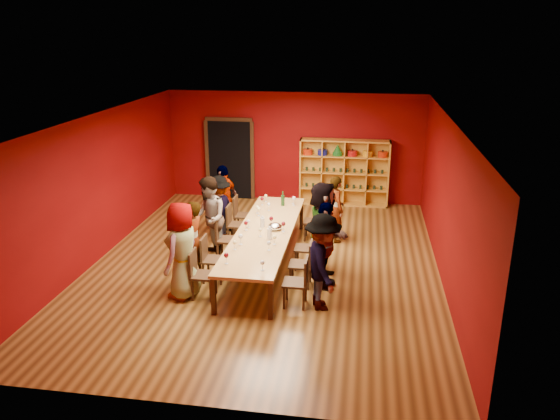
# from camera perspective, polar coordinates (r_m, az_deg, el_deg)

# --- Properties ---
(room_shell) EXTENTS (7.10, 9.10, 3.04)m
(room_shell) POSITION_cam_1_polar(r_m,az_deg,el_deg) (10.79, -1.62, 1.60)
(room_shell) COLOR brown
(room_shell) RESTS_ON ground
(tasting_table) EXTENTS (1.10, 4.50, 0.75)m
(tasting_table) POSITION_cam_1_polar(r_m,az_deg,el_deg) (11.05, -1.58, -2.37)
(tasting_table) COLOR #B08749
(tasting_table) RESTS_ON ground
(doorway) EXTENTS (1.40, 0.17, 2.30)m
(doorway) POSITION_cam_1_polar(r_m,az_deg,el_deg) (15.45, -5.22, 5.33)
(doorway) COLOR black
(doorway) RESTS_ON ground
(shelving_unit) EXTENTS (2.40, 0.40, 1.80)m
(shelving_unit) POSITION_cam_1_polar(r_m,az_deg,el_deg) (14.93, 6.72, 4.26)
(shelving_unit) COLOR gold
(shelving_unit) RESTS_ON ground
(chair_person_left_0) EXTENTS (0.42, 0.42, 0.89)m
(chair_person_left_0) POSITION_cam_1_polar(r_m,az_deg,el_deg) (9.92, -8.44, -6.40)
(chair_person_left_0) COLOR black
(chair_person_left_0) RESTS_ON ground
(person_left_0) EXTENTS (0.65, 0.95, 1.77)m
(person_left_0) POSITION_cam_1_polar(r_m,az_deg,el_deg) (9.85, -10.17, -4.19)
(person_left_0) COLOR #5F83C3
(person_left_0) RESTS_ON ground
(chair_person_left_1) EXTENTS (0.42, 0.42, 0.89)m
(chair_person_left_1) POSITION_cam_1_polar(r_m,az_deg,el_deg) (10.52, -7.35, -4.84)
(chair_person_left_1) COLOR black
(chair_person_left_1) RESTS_ON ground
(person_left_1) EXTENTS (0.55, 0.66, 1.58)m
(person_left_1) POSITION_cam_1_polar(r_m,az_deg,el_deg) (10.50, -9.12, -3.24)
(person_left_1) COLOR pink
(person_left_1) RESTS_ON ground
(chair_person_left_2) EXTENTS (0.42, 0.42, 0.89)m
(chair_person_left_2) POSITION_cam_1_polar(r_m,az_deg,el_deg) (11.46, -5.91, -2.78)
(chair_person_left_2) COLOR black
(chair_person_left_2) RESTS_ON ground
(person_left_2) EXTENTS (0.77, 0.97, 1.76)m
(person_left_2) POSITION_cam_1_polar(r_m,az_deg,el_deg) (11.40, -7.44, -0.88)
(person_left_2) COLOR silver
(person_left_2) RESTS_ON ground
(chair_person_left_3) EXTENTS (0.42, 0.42, 0.89)m
(chair_person_left_3) POSITION_cam_1_polar(r_m,az_deg,el_deg) (12.28, -4.85, -1.25)
(chair_person_left_3) COLOR black
(chair_person_left_3) RESTS_ON ground
(person_left_3) EXTENTS (0.57, 1.05, 1.55)m
(person_left_3) POSITION_cam_1_polar(r_m,az_deg,el_deg) (12.27, -6.41, 0.06)
(person_left_3) COLOR #5975B8
(person_left_3) RESTS_ON ground
(chair_person_left_4) EXTENTS (0.42, 0.42, 0.89)m
(chair_person_left_4) POSITION_cam_1_polar(r_m,az_deg,el_deg) (12.87, -4.18, -0.29)
(chair_person_left_4) COLOR black
(chair_person_left_4) RESTS_ON ground
(person_left_4) EXTENTS (0.72, 1.04, 1.63)m
(person_left_4) POSITION_cam_1_polar(r_m,az_deg,el_deg) (12.86, -5.86, 1.14)
(person_left_4) COLOR #161A3C
(person_left_4) RESTS_ON ground
(chair_person_right_0) EXTENTS (0.42, 0.42, 0.89)m
(chair_person_right_0) POSITION_cam_1_polar(r_m,az_deg,el_deg) (9.53, 2.08, -7.29)
(chair_person_right_0) COLOR black
(chair_person_right_0) RESTS_ON ground
(person_right_0) EXTENTS (0.74, 1.19, 1.71)m
(person_right_0) POSITION_cam_1_polar(r_m,az_deg,el_deg) (9.35, 4.47, -5.45)
(person_right_0) COLOR beige
(person_right_0) RESTS_ON ground
(chair_person_right_1) EXTENTS (0.42, 0.42, 0.89)m
(chair_person_right_1) POSITION_cam_1_polar(r_m,az_deg,el_deg) (10.23, 2.61, -5.41)
(chair_person_right_1) COLOR black
(chair_person_right_1) RESTS_ON ground
(person_right_1) EXTENTS (0.55, 1.02, 1.67)m
(person_right_1) POSITION_cam_1_polar(r_m,az_deg,el_deg) (10.07, 4.69, -3.76)
(person_right_1) COLOR #525257
(person_right_1) RESTS_ON ground
(chair_person_right_2) EXTENTS (0.42, 0.42, 0.89)m
(chair_person_right_2) POSITION_cam_1_polar(r_m,az_deg,el_deg) (10.96, 3.07, -3.73)
(chair_person_right_2) COLOR black
(chair_person_right_2) RESTS_ON ground
(person_right_2) EXTENTS (1.06, 1.76, 1.83)m
(person_right_2) POSITION_cam_1_polar(r_m,az_deg,el_deg) (10.78, 4.46, -1.73)
(person_right_2) COLOR #618DC9
(person_right_2) RESTS_ON ground
(chair_person_right_4) EXTENTS (0.42, 0.42, 0.89)m
(chair_person_right_4) POSITION_cam_1_polar(r_m,az_deg,el_deg) (12.45, 3.84, -0.94)
(chair_person_right_4) COLOR black
(chair_person_right_4) RESTS_ON ground
(person_right_4) EXTENTS (0.59, 0.67, 1.52)m
(person_right_4) POSITION_cam_1_polar(r_m,az_deg,el_deg) (12.34, 5.88, 0.11)
(person_right_4) COLOR #5D7FC1
(person_right_4) RESTS_ON ground
(wine_glass_0) EXTENTS (0.07, 0.07, 0.18)m
(wine_glass_0) POSITION_cam_1_polar(r_m,az_deg,el_deg) (10.08, -4.75, -3.45)
(wine_glass_0) COLOR silver
(wine_glass_0) RESTS_ON tasting_table
(wine_glass_1) EXTENTS (0.08, 0.08, 0.20)m
(wine_glass_1) POSITION_cam_1_polar(r_m,az_deg,el_deg) (11.00, -3.58, -1.41)
(wine_glass_1) COLOR silver
(wine_glass_1) RESTS_ON tasting_table
(wine_glass_2) EXTENTS (0.08, 0.08, 0.20)m
(wine_glass_2) POSITION_cam_1_polar(r_m,az_deg,el_deg) (11.82, -2.22, 0.05)
(wine_glass_2) COLOR silver
(wine_glass_2) RESTS_ON tasting_table
(wine_glass_3) EXTENTS (0.07, 0.07, 0.19)m
(wine_glass_3) POSITION_cam_1_polar(r_m,az_deg,el_deg) (12.15, -1.18, 0.54)
(wine_glass_3) COLOR silver
(wine_glass_3) RESTS_ON tasting_table
(wine_glass_4) EXTENTS (0.08, 0.08, 0.20)m
(wine_glass_4) POSITION_cam_1_polar(r_m,az_deg,el_deg) (12.63, 1.37, 1.28)
(wine_glass_4) COLOR silver
(wine_glass_4) RESTS_ON tasting_table
(wine_glass_5) EXTENTS (0.07, 0.07, 0.18)m
(wine_glass_5) POSITION_cam_1_polar(r_m,az_deg,el_deg) (11.99, -2.38, 0.25)
(wine_glass_5) COLOR silver
(wine_glass_5) RESTS_ON tasting_table
(wine_glass_6) EXTENTS (0.09, 0.09, 0.21)m
(wine_glass_6) POSITION_cam_1_polar(r_m,az_deg,el_deg) (11.20, -0.93, -0.95)
(wine_glass_6) COLOR silver
(wine_glass_6) RESTS_ON tasting_table
(wine_glass_7) EXTENTS (0.08, 0.08, 0.19)m
(wine_glass_7) POSITION_cam_1_polar(r_m,az_deg,el_deg) (10.01, -1.17, -3.52)
(wine_glass_7) COLOR silver
(wine_glass_7) RESTS_ON tasting_table
(wine_glass_8) EXTENTS (0.08, 0.08, 0.20)m
(wine_glass_8) POSITION_cam_1_polar(r_m,az_deg,el_deg) (10.26, -0.57, -2.90)
(wine_glass_8) COLOR silver
(wine_glass_8) RESTS_ON tasting_table
(wine_glass_9) EXTENTS (0.09, 0.09, 0.22)m
(wine_glass_9) POSITION_cam_1_polar(r_m,az_deg,el_deg) (10.28, -4.14, -2.81)
(wine_glass_9) COLOR silver
(wine_glass_9) RESTS_ON tasting_table
(wine_glass_10) EXTENTS (0.09, 0.09, 0.22)m
(wine_glass_10) POSITION_cam_1_polar(r_m,az_deg,el_deg) (12.51, 1.47, 1.17)
(wine_glass_10) COLOR silver
(wine_glass_10) RESTS_ON tasting_table
(wine_glass_11) EXTENTS (0.09, 0.09, 0.21)m
(wine_glass_11) POSITION_cam_1_polar(r_m,az_deg,el_deg) (9.49, -5.64, -4.78)
(wine_glass_11) COLOR silver
(wine_glass_11) RESTS_ON tasting_table
(wine_glass_12) EXTENTS (0.08, 0.08, 0.19)m
(wine_glass_12) POSITION_cam_1_polar(r_m,az_deg,el_deg) (9.20, -1.87, -5.56)
(wine_glass_12) COLOR silver
(wine_glass_12) RESTS_ON tasting_table
(wine_glass_13) EXTENTS (0.07, 0.07, 0.18)m
(wine_glass_13) POSITION_cam_1_polar(r_m,az_deg,el_deg) (12.79, -1.50, 1.44)
(wine_glass_13) COLOR silver
(wine_glass_13) RESTS_ON tasting_table
(wine_glass_14) EXTENTS (0.07, 0.07, 0.18)m
(wine_glass_14) POSITION_cam_1_polar(r_m,az_deg,el_deg) (11.15, -3.31, -1.23)
(wine_glass_14) COLOR silver
(wine_glass_14) RESTS_ON tasting_table
(wine_glass_15) EXTENTS (0.08, 0.08, 0.20)m
(wine_glass_15) POSITION_cam_1_polar(r_m,az_deg,el_deg) (12.54, -1.88, 1.15)
(wine_glass_15) COLOR silver
(wine_glass_15) RESTS_ON tasting_table
(wine_glass_16) EXTENTS (0.07, 0.07, 0.18)m
(wine_glass_16) POSITION_cam_1_polar(r_m,az_deg,el_deg) (10.66, -2.08, -2.13)
(wine_glass_16) COLOR silver
(wine_glass_16) RESTS_ON tasting_table
(wine_glass_17) EXTENTS (0.09, 0.09, 0.21)m
(wine_glass_17) POSITION_cam_1_polar(r_m,az_deg,el_deg) (10.90, 0.36, -1.51)
(wine_glass_17) COLOR silver
(wine_glass_17) RESTS_ON tasting_table
(spittoon_bowl) EXTENTS (0.28, 0.28, 0.16)m
(spittoon_bowl) POSITION_cam_1_polar(r_m,az_deg,el_deg) (11.03, -0.53, -1.75)
(spittoon_bowl) COLOR silver
(spittoon_bowl) RESTS_ON tasting_table
(carafe_a) EXTENTS (0.11, 0.11, 0.23)m
(carafe_a) POSITION_cam_1_polar(r_m,az_deg,el_deg) (11.18, -1.85, -1.26)
(carafe_a) COLOR silver
(carafe_a) RESTS_ON tasting_table
(carafe_b) EXTENTS (0.10, 0.10, 0.25)m
(carafe_b) POSITION_cam_1_polar(r_m,az_deg,el_deg) (10.55, -1.10, -2.45)
(carafe_b) COLOR silver
(carafe_b) RESTS_ON tasting_table
(wine_bottle) EXTENTS (0.11, 0.11, 0.34)m
(wine_bottle) POSITION_cam_1_polar(r_m,az_deg,el_deg) (12.51, 0.29, 1.04)
(wine_bottle) COLOR #133516
(wine_bottle) RESTS_ON tasting_table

